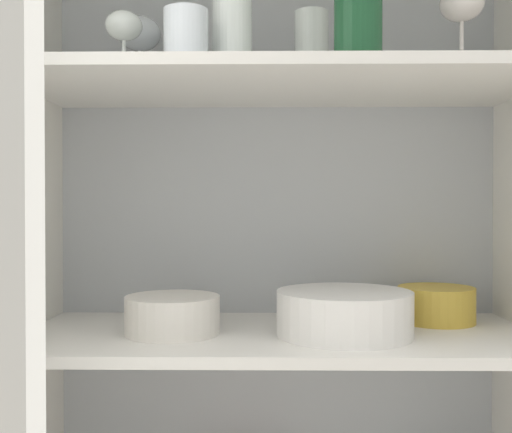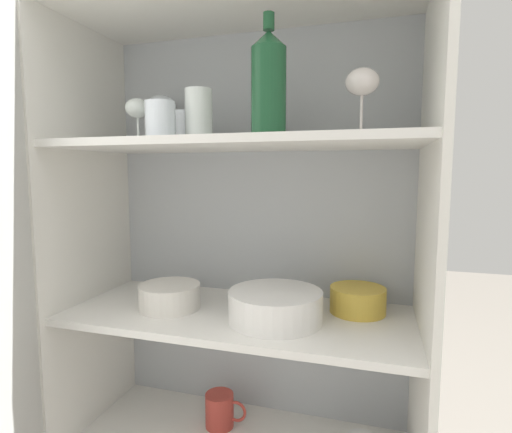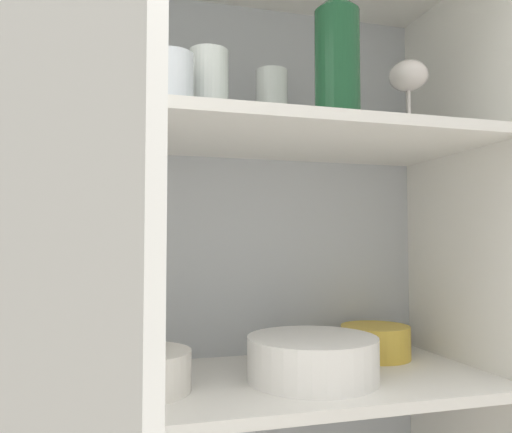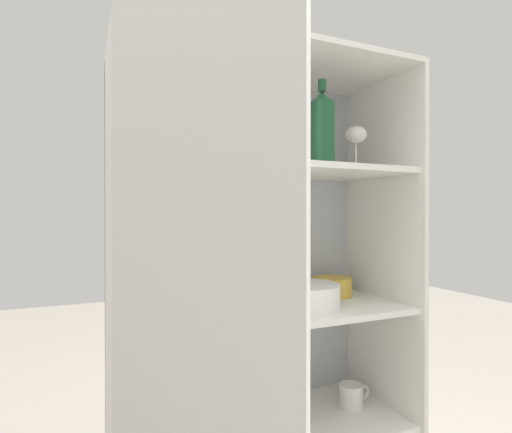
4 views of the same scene
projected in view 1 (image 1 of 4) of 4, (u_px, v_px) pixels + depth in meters
cupboard_back_panel at (277, 290)px, 1.33m from camera, size 0.98×0.02×1.53m
cupboard_side_left at (23, 304)px, 1.13m from camera, size 0.02×0.43×1.53m
shelf_board_middle at (279, 336)px, 1.12m from camera, size 0.95×0.40×0.02m
shelf_board_upper at (279, 84)px, 1.12m from camera, size 0.95×0.40×0.02m
tumbler_glass_0 at (311, 48)px, 1.16m from camera, size 0.07×0.07×0.14m
tumbler_glass_1 at (186, 37)px, 1.00m from camera, size 0.07×0.07×0.09m
tumbler_glass_2 at (232, 37)px, 1.07m from camera, size 0.07×0.07×0.13m
tumbler_glass_3 at (190, 62)px, 1.17m from camera, size 0.07×0.07×0.09m
wine_glass_0 at (139, 36)px, 1.23m from camera, size 0.09×0.09×0.15m
wine_glass_1 at (462, 8)px, 1.06m from camera, size 0.08×0.08×0.15m
wine_glass_2 at (124, 31)px, 1.10m from camera, size 0.07×0.07×0.12m
plate_stack_white at (344, 313)px, 1.09m from camera, size 0.25×0.25×0.08m
mixing_bowl_large at (173, 313)px, 1.10m from camera, size 0.17×0.17×0.07m
serving_bowl_small at (436, 303)px, 1.21m from camera, size 0.15×0.15×0.07m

